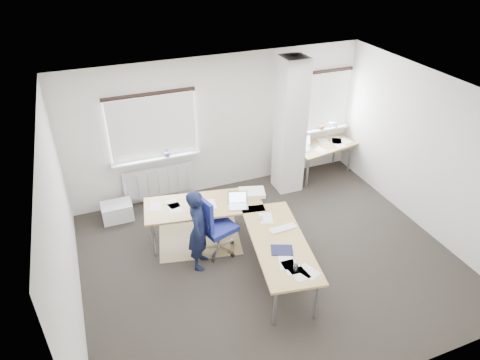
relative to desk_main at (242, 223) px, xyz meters
name	(u,v)px	position (x,y,z in m)	size (l,w,h in m)	color
ground	(269,259)	(0.39, -0.27, -0.69)	(6.00, 6.00, 0.00)	#2A2522
room_shell	(272,154)	(0.57, 0.18, 1.05)	(6.04, 5.04, 2.82)	beige
floor_mat	(199,237)	(-0.53, 0.73, -0.69)	(1.41, 1.20, 0.01)	#927E4F
white_crate	(117,211)	(-1.81, 1.83, -0.52)	(0.56, 0.39, 0.34)	white
desk_main	(242,223)	(0.00, 0.00, 0.00)	(2.40, 2.98, 0.96)	#9E7F44
desk_side	(323,146)	(2.64, 1.88, -0.01)	(1.50, 0.93, 1.22)	#9E7F44
task_chair	(216,237)	(-0.37, 0.24, -0.37)	(0.67, 0.65, 1.17)	navy
person	(199,230)	(-0.71, 0.05, 0.02)	(0.52, 0.34, 1.42)	black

